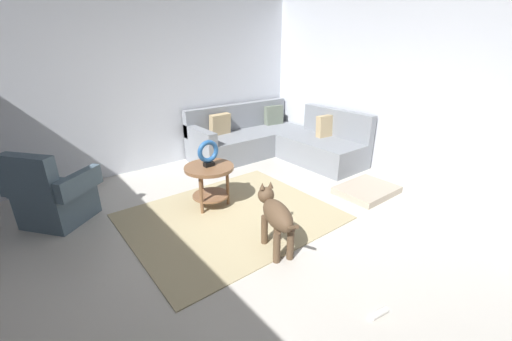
{
  "coord_description": "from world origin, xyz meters",
  "views": [
    {
      "loc": [
        -1.66,
        -2.08,
        1.92
      ],
      "look_at": [
        0.45,
        0.6,
        0.55
      ],
      "focal_mm": 22.32,
      "sensor_mm": 36.0,
      "label": 1
    }
  ],
  "objects_px": {
    "armchair": "(53,197)",
    "dog_bed_mat": "(367,190)",
    "sectional_couch": "(275,141)",
    "dog": "(276,215)",
    "dog_toy_rope": "(379,313)",
    "torus_sculpture": "(208,153)",
    "side_table": "(210,176)"
  },
  "relations": [
    {
      "from": "dog_toy_rope",
      "to": "side_table",
      "type": "bearing_deg",
      "value": 92.21
    },
    {
      "from": "torus_sculpture",
      "to": "dog_toy_rope",
      "type": "bearing_deg",
      "value": -87.79
    },
    {
      "from": "dog",
      "to": "dog_toy_rope",
      "type": "height_order",
      "value": "dog"
    },
    {
      "from": "armchair",
      "to": "torus_sculpture",
      "type": "bearing_deg",
      "value": 26.17
    },
    {
      "from": "side_table",
      "to": "dog_toy_rope",
      "type": "relative_size",
      "value": 3.67
    },
    {
      "from": "torus_sculpture",
      "to": "dog_toy_rope",
      "type": "height_order",
      "value": "torus_sculpture"
    },
    {
      "from": "armchair",
      "to": "torus_sculpture",
      "type": "xyz_separation_m",
      "value": [
        1.58,
        -0.75,
        0.39
      ]
    },
    {
      "from": "torus_sculpture",
      "to": "dog_bed_mat",
      "type": "height_order",
      "value": "torus_sculpture"
    },
    {
      "from": "side_table",
      "to": "dog_toy_rope",
      "type": "xyz_separation_m",
      "value": [
        0.09,
        -2.31,
        -0.39
      ]
    },
    {
      "from": "dog_bed_mat",
      "to": "torus_sculpture",
      "type": "bearing_deg",
      "value": 151.83
    },
    {
      "from": "sectional_couch",
      "to": "torus_sculpture",
      "type": "relative_size",
      "value": 6.9
    },
    {
      "from": "side_table",
      "to": "dog",
      "type": "height_order",
      "value": "dog"
    },
    {
      "from": "armchair",
      "to": "dog_bed_mat",
      "type": "bearing_deg",
      "value": 24.64
    },
    {
      "from": "dog",
      "to": "dog_toy_rope",
      "type": "xyz_separation_m",
      "value": [
        0.05,
        -1.13,
        -0.35
      ]
    },
    {
      "from": "sectional_couch",
      "to": "dog_bed_mat",
      "type": "relative_size",
      "value": 2.81
    },
    {
      "from": "dog",
      "to": "torus_sculpture",
      "type": "bearing_deg",
      "value": 110.12
    },
    {
      "from": "sectional_couch",
      "to": "dog",
      "type": "xyz_separation_m",
      "value": [
        -1.85,
        -2.11,
        0.09
      ]
    },
    {
      "from": "dog_toy_rope",
      "to": "dog",
      "type": "bearing_deg",
      "value": 92.5
    },
    {
      "from": "dog_toy_rope",
      "to": "torus_sculpture",
      "type": "bearing_deg",
      "value": 92.21
    },
    {
      "from": "sectional_couch",
      "to": "torus_sculpture",
      "type": "distance_m",
      "value": 2.14
    },
    {
      "from": "armchair",
      "to": "side_table",
      "type": "relative_size",
      "value": 1.67
    },
    {
      "from": "sectional_couch",
      "to": "dog",
      "type": "relative_size",
      "value": 2.74
    },
    {
      "from": "dog_bed_mat",
      "to": "dog",
      "type": "height_order",
      "value": "dog"
    },
    {
      "from": "dog",
      "to": "dog_toy_rope",
      "type": "relative_size",
      "value": 5.02
    },
    {
      "from": "dog",
      "to": "dog_bed_mat",
      "type": "bearing_deg",
      "value": 23.57
    },
    {
      "from": "side_table",
      "to": "dog_bed_mat",
      "type": "relative_size",
      "value": 0.75
    },
    {
      "from": "dog",
      "to": "side_table",
      "type": "bearing_deg",
      "value": 110.12
    },
    {
      "from": "sectional_couch",
      "to": "dog_toy_rope",
      "type": "height_order",
      "value": "sectional_couch"
    },
    {
      "from": "side_table",
      "to": "sectional_couch",
      "type": "bearing_deg",
      "value": 26.29
    },
    {
      "from": "dog_toy_rope",
      "to": "sectional_couch",
      "type": "bearing_deg",
      "value": 60.99
    },
    {
      "from": "torus_sculpture",
      "to": "dog_bed_mat",
      "type": "distance_m",
      "value": 2.23
    },
    {
      "from": "sectional_couch",
      "to": "side_table",
      "type": "distance_m",
      "value": 2.11
    }
  ]
}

